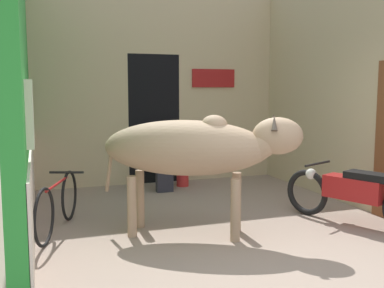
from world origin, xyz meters
TOP-DOWN VIEW (x-y plane):
  - ground_plane at (0.00, 0.00)m, footprint 30.00×30.00m
  - wall_left_shopfront at (-2.33, 2.16)m, footprint 0.25×4.34m
  - wall_back_with_doorway at (-0.04, 4.60)m, footprint 4.49×0.93m
  - wall_right_with_door at (2.33, 2.12)m, footprint 0.22×4.34m
  - cow at (-0.41, 1.26)m, footprint 2.31×1.52m
  - motorcycle_near at (1.60, 0.92)m, footprint 0.92×1.86m
  - bicycle at (-1.94, 1.89)m, footprint 0.64×1.59m
  - shopkeeper_seated at (-0.14, 3.67)m, footprint 0.40×0.33m
  - plastic_stool at (0.28, 3.88)m, footprint 0.31×0.31m

SIDE VIEW (x-z plane):
  - ground_plane at x=0.00m, z-range 0.00..0.00m
  - plastic_stool at x=0.28m, z-range 0.02..0.44m
  - bicycle at x=-1.94m, z-range 0.00..0.67m
  - motorcycle_near at x=1.60m, z-range 0.05..0.80m
  - shopkeeper_seated at x=-0.14m, z-range 0.03..1.19m
  - cow at x=-0.41m, z-range 0.31..1.76m
  - wall_back_with_doorway at x=-0.04m, z-range -0.21..3.33m
  - wall_left_shopfront at x=-2.33m, z-range -0.06..3.49m
  - wall_right_with_door at x=2.33m, z-range -0.03..3.52m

